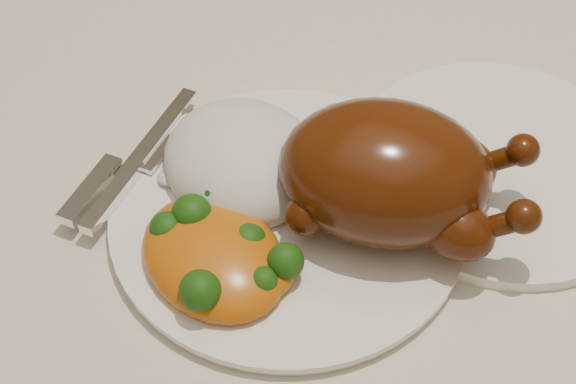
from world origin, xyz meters
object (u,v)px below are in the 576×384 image
Objects in this scene: dinner_plate at (288,215)px; side_plate at (501,164)px; dining_table at (325,256)px; roast_chicken at (391,173)px.

dinner_plate and side_plate have the same top height.
dining_table is 8.04× the size of roast_chicken.
dining_table is at bearing 139.86° from roast_chicken.
side_plate reaches higher than dining_table.
dinner_plate reaches higher than dining_table.
dinner_plate is 0.17m from side_plate.
side_plate is 0.12m from roast_chicken.
roast_chicken is at bearing -115.13° from side_plate.
dinner_plate is 0.09m from roast_chicken.
roast_chicken is at bearing -15.87° from dining_table.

